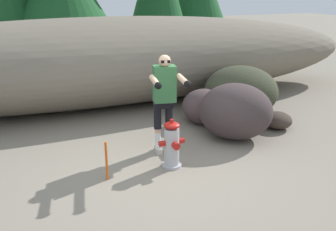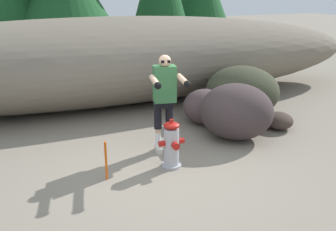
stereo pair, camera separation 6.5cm
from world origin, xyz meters
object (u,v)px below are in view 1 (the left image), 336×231
at_px(utility_worker, 164,92).
at_px(survey_stake, 106,161).
at_px(fire_hydrant, 172,145).
at_px(boulder_outlier, 278,120).
at_px(boulder_mid, 241,91).
at_px(boulder_small, 205,106).
at_px(boulder_large, 236,111).

relative_size(utility_worker, survey_stake, 2.82).
relative_size(fire_hydrant, boulder_outlier, 1.27).
relative_size(boulder_mid, boulder_outlier, 2.57).
bearing_deg(boulder_outlier, utility_worker, -174.99).
bearing_deg(fire_hydrant, boulder_mid, 36.47).
xyz_separation_m(fire_hydrant, survey_stake, (-1.06, -0.04, -0.06)).
xyz_separation_m(boulder_small, boulder_outlier, (1.22, -0.83, -0.20)).
xyz_separation_m(boulder_mid, boulder_small, (-0.95, -0.14, -0.19)).
relative_size(fire_hydrant, boulder_small, 0.84).
xyz_separation_m(boulder_large, boulder_small, (-0.14, 0.96, -0.16)).
relative_size(utility_worker, boulder_small, 1.80).
bearing_deg(fire_hydrant, boulder_small, 48.53).
distance_m(boulder_large, boulder_outlier, 1.15).
relative_size(boulder_outlier, survey_stake, 1.04).
xyz_separation_m(utility_worker, boulder_mid, (2.28, 1.20, -0.51)).
relative_size(boulder_large, boulder_small, 1.45).
bearing_deg(boulder_large, boulder_mid, 53.32).
height_order(utility_worker, boulder_outlier, utility_worker).
distance_m(boulder_large, boulder_small, 0.98).
height_order(fire_hydrant, boulder_outlier, fire_hydrant).
height_order(utility_worker, boulder_small, utility_worker).
distance_m(boulder_small, survey_stake, 3.01).
bearing_deg(boulder_mid, boulder_small, -171.62).
bearing_deg(boulder_small, survey_stake, -146.20).
bearing_deg(boulder_large, fire_hydrant, -156.88).
bearing_deg(survey_stake, boulder_outlier, 12.70).
relative_size(boulder_mid, survey_stake, 2.66).
xyz_separation_m(boulder_outlier, survey_stake, (-3.72, -0.84, 0.14)).
xyz_separation_m(utility_worker, survey_stake, (-1.17, -0.61, -0.76)).
xyz_separation_m(utility_worker, boulder_large, (1.47, 0.10, -0.54)).
bearing_deg(boulder_small, utility_worker, -141.52).
bearing_deg(boulder_large, boulder_small, 98.21).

